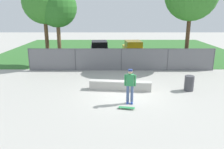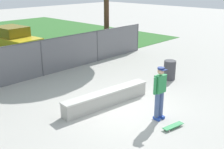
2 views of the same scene
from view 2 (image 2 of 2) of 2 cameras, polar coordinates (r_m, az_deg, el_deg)
The scene contains 7 objects.
ground_plane at distance 10.35m, azimuth 3.60°, elevation -7.23°, with size 80.00×80.00×0.00m, color #ADAAA3.
concrete_ledge at distance 10.61m, azimuth -1.05°, elevation -4.80°, with size 3.81×0.90×0.58m.
skateboarder at distance 9.43m, azimuth 9.71°, elevation -3.28°, with size 0.60×0.33×1.84m.
skateboard at distance 9.33m, azimuth 12.36°, elevation -10.21°, with size 0.82×0.34×0.09m.
chainlink_fence at distance 14.07m, azimuth -14.12°, elevation 3.53°, with size 15.00×0.07×1.80m.
car_yellow at distance 19.75m, azimuth -19.58°, elevation 6.81°, with size 2.30×4.34×1.66m.
trash_bin at distance 13.59m, azimuth 11.65°, elevation 0.89°, with size 0.56×0.56×0.92m, color #3F3F44.
Camera 2 is at (-7.17, -5.95, 4.49)m, focal length 44.89 mm.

